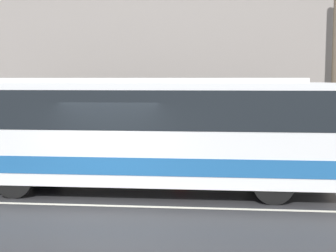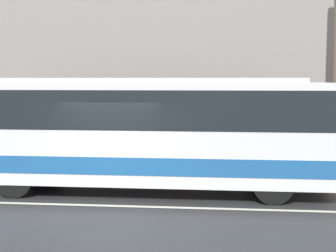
% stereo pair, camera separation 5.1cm
% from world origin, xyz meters
% --- Properties ---
extents(ground_plane, '(60.00, 60.00, 0.00)m').
position_xyz_m(ground_plane, '(0.00, 0.00, 0.00)').
color(ground_plane, '#2D2D30').
extents(sidewalk, '(60.00, 2.94, 0.16)m').
position_xyz_m(sidewalk, '(0.00, 5.47, 0.08)').
color(sidewalk, '#A09E99').
rests_on(sidewalk, ground_plane).
extents(lane_stripe, '(54.00, 0.14, 0.01)m').
position_xyz_m(lane_stripe, '(0.00, 0.00, 0.00)').
color(lane_stripe, beige).
rests_on(lane_stripe, ground_plane).
extents(transit_bus, '(10.64, 2.61, 3.10)m').
position_xyz_m(transit_bus, '(0.38, 1.70, 1.75)').
color(transit_bus, white).
rests_on(transit_bus, ground_plane).
extents(pedestrian_waiting, '(0.36, 0.36, 1.51)m').
position_xyz_m(pedestrian_waiting, '(1.40, 6.47, 0.85)').
color(pedestrian_waiting, maroon).
rests_on(pedestrian_waiting, sidewalk).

